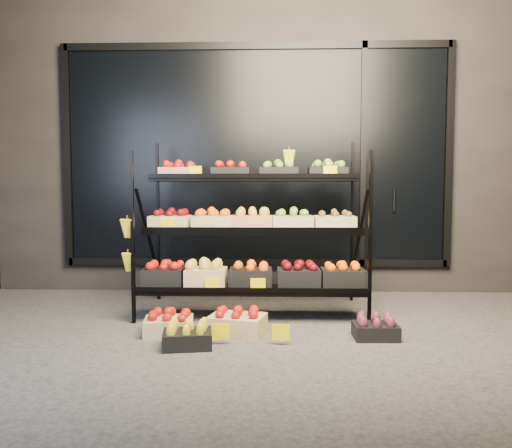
{
  "coord_description": "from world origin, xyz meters",
  "views": [
    {
      "loc": [
        0.18,
        -4.09,
        1.17
      ],
      "look_at": [
        0.03,
        0.55,
        0.85
      ],
      "focal_mm": 35.0,
      "sensor_mm": 36.0,
      "label": 1
    }
  ],
  "objects_px": {
    "floor_crate_left": "(169,323)",
    "floor_crate_midright": "(237,321)",
    "display_rack": "(251,230)",
    "floor_crate_midleft": "(187,336)"
  },
  "relations": [
    {
      "from": "floor_crate_left",
      "to": "floor_crate_midright",
      "type": "relative_size",
      "value": 0.85
    },
    {
      "from": "display_rack",
      "to": "floor_crate_left",
      "type": "height_order",
      "value": "display_rack"
    },
    {
      "from": "floor_crate_left",
      "to": "floor_crate_midleft",
      "type": "relative_size",
      "value": 1.07
    },
    {
      "from": "display_rack",
      "to": "floor_crate_midleft",
      "type": "relative_size",
      "value": 5.55
    },
    {
      "from": "floor_crate_left",
      "to": "floor_crate_midright",
      "type": "bearing_deg",
      "value": -2.29
    },
    {
      "from": "display_rack",
      "to": "floor_crate_midright",
      "type": "bearing_deg",
      "value": -97.2
    },
    {
      "from": "floor_crate_midleft",
      "to": "floor_crate_midright",
      "type": "xyz_separation_m",
      "value": [
        0.34,
        0.38,
        0.01
      ]
    },
    {
      "from": "display_rack",
      "to": "floor_crate_left",
      "type": "relative_size",
      "value": 5.2
    },
    {
      "from": "display_rack",
      "to": "floor_crate_midright",
      "type": "xyz_separation_m",
      "value": [
        -0.09,
        -0.69,
        -0.69
      ]
    },
    {
      "from": "display_rack",
      "to": "floor_crate_midleft",
      "type": "xyz_separation_m",
      "value": [
        -0.43,
        -1.08,
        -0.7
      ]
    }
  ]
}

